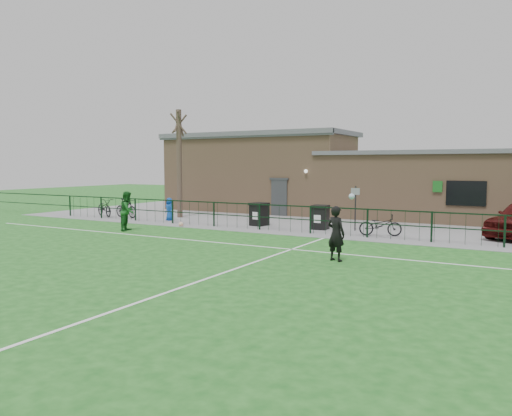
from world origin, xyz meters
The scene contains 18 objects.
ground centered at (0.00, 0.00, 0.00)m, with size 90.00×90.00×0.00m, color #1A581B.
paving_strip centered at (0.00, 13.50, 0.01)m, with size 34.00×13.00×0.02m, color gray.
pitch_line_touch centered at (0.00, 7.80, 0.00)m, with size 28.00×0.10×0.01m, color white.
pitch_line_mid centered at (0.00, 4.00, 0.00)m, with size 28.00×0.10×0.01m, color white.
pitch_line_perp centered at (2.00, 0.00, 0.00)m, with size 0.10×16.00×0.01m, color white.
perimeter_fence centered at (0.00, 8.00, 0.60)m, with size 28.00×0.10×1.20m, color black.
bare_tree centered at (-8.00, 10.50, 3.00)m, with size 0.30×0.30×6.00m, color #45342A.
wheelie_bin_left centered at (-2.25, 9.33, 0.53)m, with size 0.67×0.77×1.02m, color black.
wheelie_bin_right centered at (0.86, 9.49, 0.53)m, with size 0.67×0.76×1.02m, color black.
sign_post centered at (2.40, 9.79, 1.02)m, with size 0.06×0.06×2.00m, color black.
bicycle_a centered at (-12.06, 8.77, 0.53)m, with size 0.67×1.92×1.01m, color black.
bicycle_b centered at (-10.46, 8.84, 0.54)m, with size 0.49×1.74×1.05m, color black.
bicycle_e centered at (3.84, 8.71, 0.47)m, with size 0.60×1.73×0.91m, color black.
spectator_child centered at (-7.49, 8.95, 0.62)m, with size 0.59×0.38×1.20m, color #1148A8.
goalkeeper_kick centered at (4.07, 2.84, 0.88)m, with size 1.06×3.63×1.91m.
outfield_player centered at (-6.60, 4.94, 0.89)m, with size 0.86×0.67×1.77m, color #1A5B20.
ball_ground centered at (-5.41, 7.27, 0.11)m, with size 0.23×0.23×0.23m, color white.
clubhouse centered at (-0.88, 16.50, 2.22)m, with size 24.25×5.40×4.96m.
Camera 1 is at (9.39, -11.72, 2.98)m, focal length 35.00 mm.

